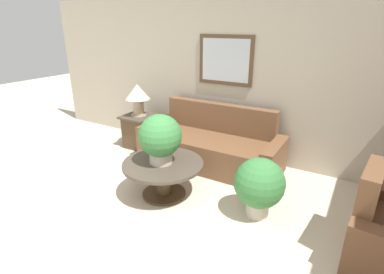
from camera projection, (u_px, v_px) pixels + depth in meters
ground_plane at (117, 245)px, 3.12m from camera, size 20.00×20.00×0.00m
wall_back at (231, 80)px, 4.88m from camera, size 7.99×0.09×2.60m
couch_main at (210, 146)px, 4.84m from camera, size 2.28×0.89×0.94m
coffee_table at (163, 171)px, 3.93m from camera, size 1.05×1.05×0.48m
side_table at (140, 131)px, 5.53m from camera, size 0.56×0.56×0.60m
table_lamp at (137, 95)px, 5.29m from camera, size 0.44×0.44×0.57m
potted_plant_on_table at (160, 138)px, 3.75m from camera, size 0.55×0.55×0.64m
potted_plant_floor at (259, 185)px, 3.47m from camera, size 0.59×0.59×0.73m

